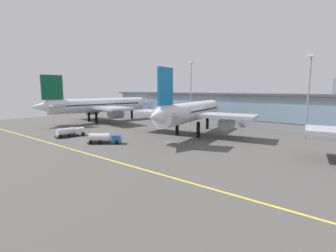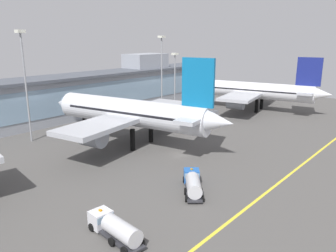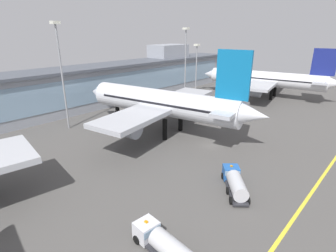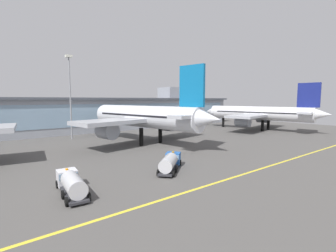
{
  "view_description": "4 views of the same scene",
  "coord_description": "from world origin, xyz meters",
  "px_view_note": "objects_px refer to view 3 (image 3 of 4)",
  "views": [
    {
      "loc": [
        44.85,
        -54.53,
        15.1
      ],
      "look_at": [
        -4.39,
        5.33,
        3.62
      ],
      "focal_mm": 27.07,
      "sensor_mm": 36.0,
      "label": 1
    },
    {
      "loc": [
        -53.18,
        -42.36,
        24.38
      ],
      "look_at": [
        -0.58,
        2.73,
        6.13
      ],
      "focal_mm": 35.89,
      "sensor_mm": 36.0,
      "label": 2
    },
    {
      "loc": [
        -46.36,
        -29.27,
        24.02
      ],
      "look_at": [
        -9.32,
        4.34,
        6.03
      ],
      "focal_mm": 28.4,
      "sensor_mm": 36.0,
      "label": 3
    },
    {
      "loc": [
        -38.27,
        -45.54,
        12.5
      ],
      "look_at": [
        4.01,
        8.87,
        4.99
      ],
      "focal_mm": 25.98,
      "sensor_mm": 36.0,
      "label": 4
    }
  ],
  "objects_px": {
    "baggage_tug_near": "(235,181)",
    "apron_light_mast_west": "(196,61)",
    "apron_light_mast_east": "(186,54)",
    "apron_light_mast_centre": "(60,62)",
    "airliner_far_right": "(266,79)",
    "airliner_near_right": "(163,103)",
    "fuel_tanker_truck": "(163,243)"
  },
  "relations": [
    {
      "from": "apron_light_mast_west",
      "to": "apron_light_mast_east",
      "type": "relative_size",
      "value": 0.77
    },
    {
      "from": "apron_light_mast_east",
      "to": "airliner_near_right",
      "type": "bearing_deg",
      "value": -150.0
    },
    {
      "from": "airliner_far_right",
      "to": "apron_light_mast_east",
      "type": "relative_size",
      "value": 2.02
    },
    {
      "from": "fuel_tanker_truck",
      "to": "apron_light_mast_west",
      "type": "relative_size",
      "value": 0.48
    },
    {
      "from": "baggage_tug_near",
      "to": "apron_light_mast_west",
      "type": "relative_size",
      "value": 0.43
    },
    {
      "from": "airliner_near_right",
      "to": "airliner_far_right",
      "type": "xyz_separation_m",
      "value": [
        53.78,
        -2.84,
        -0.77
      ]
    },
    {
      "from": "baggage_tug_near",
      "to": "apron_light_mast_east",
      "type": "height_order",
      "value": "apron_light_mast_east"
    },
    {
      "from": "baggage_tug_near",
      "to": "apron_light_mast_east",
      "type": "bearing_deg",
      "value": 5.71
    },
    {
      "from": "apron_light_mast_east",
      "to": "apron_light_mast_centre",
      "type": "bearing_deg",
      "value": 176.13
    },
    {
      "from": "airliner_near_right",
      "to": "apron_light_mast_centre",
      "type": "distance_m",
      "value": 26.58
    },
    {
      "from": "airliner_far_right",
      "to": "fuel_tanker_truck",
      "type": "distance_m",
      "value": 85.28
    },
    {
      "from": "apron_light_mast_west",
      "to": "airliner_far_right",
      "type": "bearing_deg",
      "value": -53.84
    },
    {
      "from": "fuel_tanker_truck",
      "to": "apron_light_mast_centre",
      "type": "distance_m",
      "value": 51.02
    },
    {
      "from": "apron_light_mast_west",
      "to": "apron_light_mast_east",
      "type": "bearing_deg",
      "value": -172.43
    },
    {
      "from": "apron_light_mast_west",
      "to": "apron_light_mast_centre",
      "type": "height_order",
      "value": "apron_light_mast_centre"
    },
    {
      "from": "airliner_far_right",
      "to": "apron_light_mast_centre",
      "type": "xyz_separation_m",
      "value": [
        -68.05,
        23.25,
        10.07
      ]
    },
    {
      "from": "airliner_far_right",
      "to": "fuel_tanker_truck",
      "type": "height_order",
      "value": "airliner_far_right"
    },
    {
      "from": "airliner_near_right",
      "to": "apron_light_mast_west",
      "type": "xyz_separation_m",
      "value": [
        38.2,
        18.48,
        5.55
      ]
    },
    {
      "from": "fuel_tanker_truck",
      "to": "apron_light_mast_east",
      "type": "relative_size",
      "value": 0.37
    },
    {
      "from": "airliner_near_right",
      "to": "baggage_tug_near",
      "type": "height_order",
      "value": "airliner_near_right"
    },
    {
      "from": "apron_light_mast_east",
      "to": "fuel_tanker_truck",
      "type": "bearing_deg",
      "value": -143.11
    },
    {
      "from": "fuel_tanker_truck",
      "to": "apron_light_mast_west",
      "type": "xyz_separation_m",
      "value": [
        66.25,
        44.74,
        11.58
      ]
    },
    {
      "from": "fuel_tanker_truck",
      "to": "airliner_far_right",
      "type": "bearing_deg",
      "value": -68.63
    },
    {
      "from": "fuel_tanker_truck",
      "to": "baggage_tug_near",
      "type": "height_order",
      "value": "same"
    },
    {
      "from": "baggage_tug_near",
      "to": "airliner_near_right",
      "type": "bearing_deg",
      "value": 26.38
    },
    {
      "from": "apron_light_mast_east",
      "to": "baggage_tug_near",
      "type": "bearing_deg",
      "value": -133.5
    },
    {
      "from": "baggage_tug_near",
      "to": "apron_light_mast_east",
      "type": "distance_m",
      "value": 61.36
    },
    {
      "from": "airliner_far_right",
      "to": "apron_light_mast_centre",
      "type": "height_order",
      "value": "apron_light_mast_centre"
    },
    {
      "from": "airliner_near_right",
      "to": "airliner_far_right",
      "type": "distance_m",
      "value": 53.86
    },
    {
      "from": "apron_light_mast_centre",
      "to": "apron_light_mast_east",
      "type": "height_order",
      "value": "apron_light_mast_centre"
    },
    {
      "from": "baggage_tug_near",
      "to": "apron_light_mast_centre",
      "type": "bearing_deg",
      "value": 53.43
    },
    {
      "from": "apron_light_mast_west",
      "to": "apron_light_mast_centre",
      "type": "bearing_deg",
      "value": 177.89
    }
  ]
}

